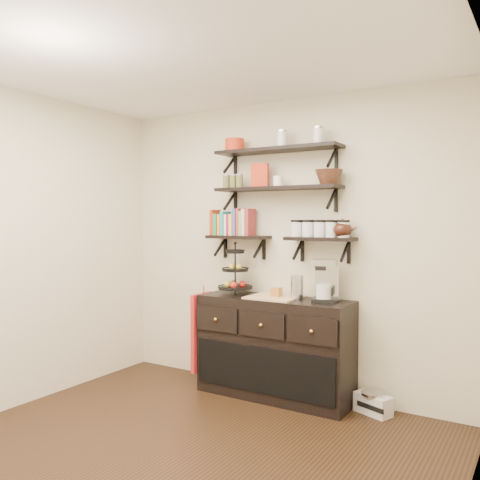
% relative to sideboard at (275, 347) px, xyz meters
% --- Properties ---
extents(floor, '(3.50, 3.50, 0.00)m').
position_rel_sideboard_xyz_m(floor, '(-0.03, -1.51, -0.45)').
color(floor, black).
rests_on(floor, ground).
extents(ceiling, '(3.50, 3.50, 0.02)m').
position_rel_sideboard_xyz_m(ceiling, '(-0.03, -1.51, 2.25)').
color(ceiling, white).
rests_on(ceiling, back_wall).
extents(back_wall, '(3.50, 0.02, 2.70)m').
position_rel_sideboard_xyz_m(back_wall, '(-0.03, 0.24, 0.90)').
color(back_wall, beige).
rests_on(back_wall, ground).
extents(right_wall, '(0.02, 3.50, 2.70)m').
position_rel_sideboard_xyz_m(right_wall, '(1.72, -1.51, 0.90)').
color(right_wall, beige).
rests_on(right_wall, ground).
extents(shelf_top, '(1.20, 0.27, 0.23)m').
position_rel_sideboard_xyz_m(shelf_top, '(-0.03, 0.10, 1.78)').
color(shelf_top, black).
rests_on(shelf_top, back_wall).
extents(shelf_mid, '(1.20, 0.27, 0.23)m').
position_rel_sideboard_xyz_m(shelf_mid, '(-0.03, 0.10, 1.43)').
color(shelf_mid, black).
rests_on(shelf_mid, back_wall).
extents(shelf_low_left, '(0.60, 0.25, 0.23)m').
position_rel_sideboard_xyz_m(shelf_low_left, '(-0.45, 0.12, 0.98)').
color(shelf_low_left, black).
rests_on(shelf_low_left, back_wall).
extents(shelf_low_right, '(0.60, 0.25, 0.23)m').
position_rel_sideboard_xyz_m(shelf_low_right, '(0.39, 0.12, 0.98)').
color(shelf_low_right, black).
rests_on(shelf_low_right, back_wall).
extents(cookbooks, '(0.43, 0.15, 0.26)m').
position_rel_sideboard_xyz_m(cookbooks, '(-0.51, 0.12, 1.11)').
color(cookbooks, '#AA2F15').
rests_on(cookbooks, shelf_low_left).
extents(glass_canisters, '(0.54, 0.10, 0.13)m').
position_rel_sideboard_xyz_m(glass_canisters, '(0.38, 0.12, 1.06)').
color(glass_canisters, silver).
rests_on(glass_canisters, shelf_low_right).
extents(sideboard, '(1.40, 0.50, 0.92)m').
position_rel_sideboard_xyz_m(sideboard, '(0.00, 0.00, 0.00)').
color(sideboard, black).
rests_on(sideboard, floor).
extents(fruit_stand, '(0.32, 0.32, 0.47)m').
position_rel_sideboard_xyz_m(fruit_stand, '(-0.42, 0.00, 0.61)').
color(fruit_stand, black).
rests_on(fruit_stand, sideboard).
extents(candle, '(0.08, 0.08, 0.08)m').
position_rel_sideboard_xyz_m(candle, '(0.02, 0.00, 0.50)').
color(candle, '#9E6224').
rests_on(candle, sideboard).
extents(coffee_maker, '(0.24, 0.24, 0.37)m').
position_rel_sideboard_xyz_m(coffee_maker, '(0.47, 0.02, 0.62)').
color(coffee_maker, black).
rests_on(coffee_maker, sideboard).
extents(thermal_carafe, '(0.11, 0.11, 0.22)m').
position_rel_sideboard_xyz_m(thermal_carafe, '(0.23, -0.02, 0.56)').
color(thermal_carafe, silver).
rests_on(thermal_carafe, sideboard).
extents(apron, '(0.04, 0.32, 0.74)m').
position_rel_sideboard_xyz_m(apron, '(-0.73, -0.10, 0.08)').
color(apron, '#AA2012').
rests_on(apron, sideboard).
extents(radio, '(0.34, 0.26, 0.18)m').
position_rel_sideboard_xyz_m(radio, '(0.88, 0.07, -0.36)').
color(radio, silver).
rests_on(radio, floor).
extents(recipe_box, '(0.17, 0.10, 0.22)m').
position_rel_sideboard_xyz_m(recipe_box, '(-0.21, 0.10, 1.56)').
color(recipe_box, red).
rests_on(recipe_box, shelf_mid).
extents(walnut_bowl, '(0.24, 0.24, 0.13)m').
position_rel_sideboard_xyz_m(walnut_bowl, '(0.47, 0.10, 1.51)').
color(walnut_bowl, black).
rests_on(walnut_bowl, shelf_mid).
extents(ramekins, '(0.09, 0.09, 0.10)m').
position_rel_sideboard_xyz_m(ramekins, '(-0.02, 0.10, 1.50)').
color(ramekins, white).
rests_on(ramekins, shelf_mid).
extents(teapot, '(0.24, 0.20, 0.16)m').
position_rel_sideboard_xyz_m(teapot, '(0.59, 0.12, 1.08)').
color(teapot, '#32170F').
rests_on(teapot, shelf_low_right).
extents(red_pot, '(0.18, 0.18, 0.12)m').
position_rel_sideboard_xyz_m(red_pot, '(-0.49, 0.10, 1.86)').
color(red_pot, red).
rests_on(red_pot, shelf_top).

